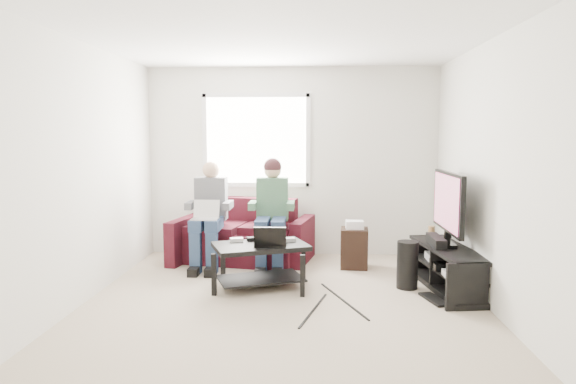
% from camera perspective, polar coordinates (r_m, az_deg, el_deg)
% --- Properties ---
extents(floor, '(4.50, 4.50, 0.00)m').
position_cam_1_polar(floor, '(5.17, -0.56, -12.59)').
color(floor, tan).
rests_on(floor, ground).
extents(ceiling, '(4.50, 4.50, 0.00)m').
position_cam_1_polar(ceiling, '(4.97, -0.59, 17.04)').
color(ceiling, white).
rests_on(ceiling, wall_back).
extents(wall_back, '(4.50, 0.00, 4.50)m').
position_cam_1_polar(wall_back, '(7.14, 0.48, 3.36)').
color(wall_back, silver).
rests_on(wall_back, floor).
extents(wall_front, '(4.50, 0.00, 4.50)m').
position_cam_1_polar(wall_front, '(2.67, -3.38, -1.91)').
color(wall_front, silver).
rests_on(wall_front, floor).
extents(wall_left, '(0.00, 4.50, 4.50)m').
position_cam_1_polar(wall_left, '(5.40, -22.28, 1.86)').
color(wall_left, silver).
rests_on(wall_left, floor).
extents(wall_right, '(0.00, 4.50, 4.50)m').
position_cam_1_polar(wall_right, '(5.19, 22.08, 1.70)').
color(wall_right, silver).
rests_on(wall_right, floor).
extents(window, '(1.48, 0.04, 1.28)m').
position_cam_1_polar(window, '(7.15, -3.55, 5.76)').
color(window, white).
rests_on(window, wall_back).
extents(sofa, '(1.91, 1.10, 0.82)m').
position_cam_1_polar(sofa, '(6.90, -4.95, -5.11)').
color(sofa, '#43101E').
rests_on(sofa, floor).
extents(person_left, '(0.40, 0.71, 1.33)m').
position_cam_1_polar(person_left, '(6.60, -8.78, -1.95)').
color(person_left, navy).
rests_on(person_left, sofa).
extents(person_right, '(0.40, 0.71, 1.38)m').
position_cam_1_polar(person_right, '(6.50, -1.82, -1.47)').
color(person_right, navy).
rests_on(person_right, sofa).
extents(laptop_silver, '(0.39, 0.34, 0.24)m').
position_cam_1_polar(laptop_silver, '(6.38, -9.18, -2.48)').
color(laptop_silver, silver).
rests_on(laptop_silver, person_left).
extents(coffee_table, '(1.14, 0.92, 0.49)m').
position_cam_1_polar(coffee_table, '(5.65, -3.06, -7.06)').
color(coffee_table, black).
rests_on(coffee_table, floor).
extents(laptop_black, '(0.40, 0.33, 0.24)m').
position_cam_1_polar(laptop_black, '(5.51, -1.92, -4.77)').
color(laptop_black, black).
rests_on(laptop_black, coffee_table).
extents(controller_a, '(0.16, 0.13, 0.04)m').
position_cam_1_polar(controller_a, '(5.77, -5.73, -5.30)').
color(controller_a, silver).
rests_on(controller_a, coffee_table).
extents(controller_b, '(0.16, 0.13, 0.04)m').
position_cam_1_polar(controller_b, '(5.81, -3.88, -5.21)').
color(controller_b, black).
rests_on(controller_b, coffee_table).
extents(controller_c, '(0.16, 0.13, 0.04)m').
position_cam_1_polar(controller_c, '(5.74, 0.07, -5.32)').
color(controller_c, gray).
rests_on(controller_c, coffee_table).
extents(tv_stand, '(0.61, 1.46, 0.47)m').
position_cam_1_polar(tv_stand, '(5.91, 17.41, -8.32)').
color(tv_stand, black).
rests_on(tv_stand, floor).
extents(tv, '(0.12, 1.10, 0.81)m').
position_cam_1_polar(tv, '(5.87, 17.37, -1.29)').
color(tv, black).
rests_on(tv, tv_stand).
extents(soundbar, '(0.12, 0.50, 0.10)m').
position_cam_1_polar(soundbar, '(5.91, 16.13, -5.23)').
color(soundbar, black).
rests_on(soundbar, tv_stand).
extents(drink_cup, '(0.08, 0.08, 0.12)m').
position_cam_1_polar(drink_cup, '(6.43, 15.66, -4.18)').
color(drink_cup, '#A17545').
rests_on(drink_cup, tv_stand).
extents(console_white, '(0.30, 0.22, 0.06)m').
position_cam_1_polar(console_white, '(5.52, 18.48, -8.66)').
color(console_white, silver).
rests_on(console_white, tv_stand).
extents(console_grey, '(0.34, 0.26, 0.08)m').
position_cam_1_polar(console_grey, '(6.18, 16.73, -6.91)').
color(console_grey, gray).
rests_on(console_grey, tv_stand).
extents(console_black, '(0.38, 0.30, 0.07)m').
position_cam_1_polar(console_black, '(5.85, 17.55, -7.74)').
color(console_black, black).
rests_on(console_black, tv_stand).
extents(subwoofer, '(0.23, 0.23, 0.52)m').
position_cam_1_polar(subwoofer, '(5.82, 13.13, -7.89)').
color(subwoofer, black).
rests_on(subwoofer, floor).
extents(keyboard_floor, '(0.25, 0.45, 0.02)m').
position_cam_1_polar(keyboard_floor, '(5.54, 15.93, -11.41)').
color(keyboard_floor, black).
rests_on(keyboard_floor, floor).
extents(end_table, '(0.34, 0.34, 0.60)m').
position_cam_1_polar(end_table, '(6.58, 7.37, -6.03)').
color(end_table, black).
rests_on(end_table, floor).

